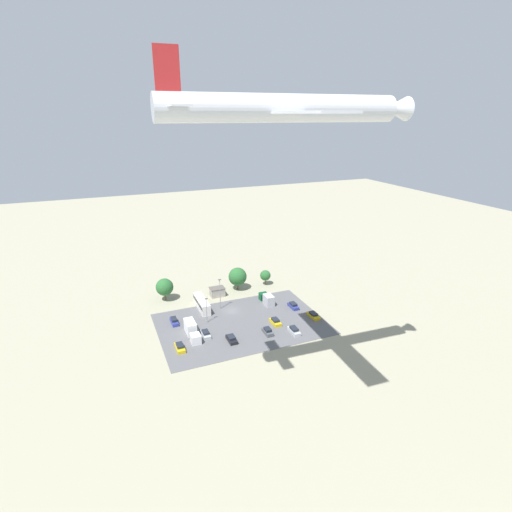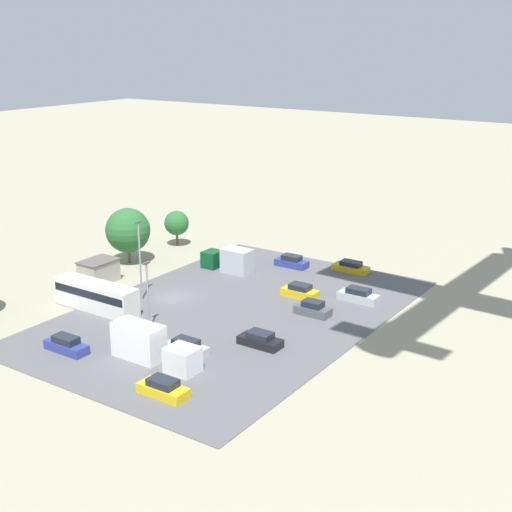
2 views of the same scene
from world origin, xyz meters
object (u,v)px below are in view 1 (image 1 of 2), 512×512
at_px(parked_car_1, 180,347).
at_px(parked_car_7, 294,331).
at_px(parked_car_0, 313,315).
at_px(parked_car_8, 206,334).
at_px(airplane, 292,108).
at_px(parked_car_4, 275,322).
at_px(parked_truck_0, 192,330).
at_px(parked_car_5, 293,306).
at_px(parked_car_6, 174,321).
at_px(shed_building, 217,292).
at_px(parked_car_2, 268,331).
at_px(parked_car_3, 232,339).
at_px(parked_truck_1, 267,299).
at_px(bus, 202,303).

height_order(parked_car_1, parked_car_7, parked_car_7).
relative_size(parked_car_0, parked_car_8, 1.06).
xyz_separation_m(parked_car_7, airplane, (14.98, 24.07, 55.60)).
distance_m(parked_car_4, parked_truck_0, 23.30).
bearing_deg(parked_car_0, parked_truck_0, 174.43).
distance_m(parked_car_5, parked_car_6, 35.61).
bearing_deg(parked_car_0, shed_building, 131.12).
relative_size(parked_car_5, parked_car_8, 1.00).
xyz_separation_m(parked_car_2, parked_car_3, (10.11, -0.27, -0.07)).
bearing_deg(parked_truck_0, parked_car_6, -70.21).
xyz_separation_m(parked_car_0, parked_car_3, (26.14, 3.18, 0.02)).
xyz_separation_m(parked_car_5, parked_truck_1, (6.10, -5.77, 0.79)).
bearing_deg(parked_car_8, bus, 78.20).
distance_m(parked_car_5, airplane, 70.37).
distance_m(bus, parked_car_2, 24.41).
bearing_deg(parked_car_7, parked_car_5, 63.20).
bearing_deg(bus, parked_car_3, 96.15).
bearing_deg(parked_car_4, parked_car_8, 176.76).
distance_m(parked_car_6, parked_truck_1, 29.30).
bearing_deg(parked_car_6, parked_car_5, 173.07).
xyz_separation_m(parked_car_8, parked_truck_0, (3.28, -1.57, 0.97)).
bearing_deg(parked_truck_0, parked_truck_1, -159.36).
distance_m(shed_building, parked_car_2, 28.45).
bearing_deg(parked_car_5, parked_car_8, -168.95).
bearing_deg(parked_car_3, parked_car_8, 137.77).
bearing_deg(bus, airplane, 94.94).
bearing_deg(bus, parked_car_8, 78.20).
relative_size(parked_car_6, parked_car_7, 1.00).
bearing_deg(shed_building, parked_car_4, 111.91).
bearing_deg(parked_car_3, parked_truck_0, 143.22).
relative_size(parked_car_2, parked_car_4, 0.91).
bearing_deg(parked_car_2, parked_truck_0, -19.90).
bearing_deg(parked_car_4, parked_car_5, 36.47).
distance_m(parked_car_2, parked_car_3, 10.12).
bearing_deg(parked_car_1, parked_car_5, -165.53).
xyz_separation_m(parked_truck_1, airplane, (15.56, 43.06, 54.81)).
bearing_deg(parked_truck_1, parked_car_2, -113.60).
bearing_deg(shed_building, parked_car_8, 65.58).
height_order(parked_truck_1, airplane, airplane).
bearing_deg(parked_car_2, parked_car_1, -3.63).
bearing_deg(parked_car_3, parked_car_6, 128.28).
height_order(parked_car_2, parked_car_3, parked_car_2).
xyz_separation_m(parked_car_0, parked_truck_1, (8.72, -13.29, 0.87)).
relative_size(parked_car_2, parked_car_6, 0.84).
height_order(parked_car_0, parked_car_3, parked_car_3).
height_order(parked_car_3, parked_car_7, parked_car_7).
bearing_deg(parked_car_7, parked_car_1, 172.90).
distance_m(parked_car_1, airplane, 64.00).
bearing_deg(shed_building, parked_car_6, 37.39).
xyz_separation_m(parked_car_5, airplane, (21.66, 37.29, 55.60)).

